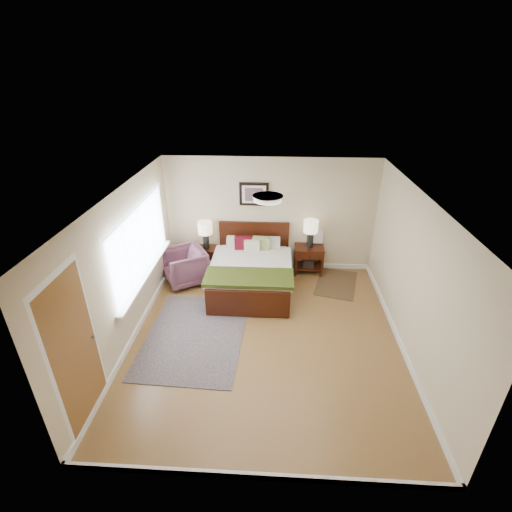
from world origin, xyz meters
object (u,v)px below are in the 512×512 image
object	(u,v)px
lamp_left	(205,231)
armchair	(185,266)
rug_persian	(195,335)
nightstand_right	(309,257)
lamp_right	(311,229)
nightstand_left	(207,253)
bed	(251,267)

from	to	relation	value
lamp_left	armchair	distance (m)	0.90
lamp_left	rug_persian	size ratio (longest dim) A/B	0.27
nightstand_right	rug_persian	bearing A→B (deg)	-131.75
lamp_right	armchair	distance (m)	2.77
nightstand_left	lamp_right	size ratio (longest dim) A/B	0.87
lamp_left	rug_persian	bearing A→B (deg)	-85.41
nightstand_left	armchair	size ratio (longest dim) A/B	0.64
nightstand_left	lamp_left	world-z (taller)	lamp_left
rug_persian	nightstand_left	bearing A→B (deg)	96.83
bed	armchair	xyz separation A→B (m)	(-1.41, 0.17, -0.12)
armchair	rug_persian	bearing A→B (deg)	-13.10
bed	lamp_left	world-z (taller)	lamp_left
lamp_right	rug_persian	size ratio (longest dim) A/B	0.27
armchair	nightstand_right	bearing A→B (deg)	71.79
nightstand_left	nightstand_right	distance (m)	2.27
lamp_left	rug_persian	xyz separation A→B (m)	(0.19, -2.34, -0.94)
nightstand_right	lamp_left	world-z (taller)	lamp_left
lamp_left	lamp_right	distance (m)	2.27
rug_persian	lamp_left	bearing A→B (deg)	96.79
bed	nightstand_left	size ratio (longest dim) A/B	3.77
nightstand_right	lamp_right	distance (m)	0.67
nightstand_left	nightstand_right	size ratio (longest dim) A/B	0.85
lamp_left	armchair	world-z (taller)	lamp_left
bed	lamp_left	xyz separation A→B (m)	(-1.05, 0.75, 0.45)
nightstand_right	armchair	size ratio (longest dim) A/B	0.76
nightstand_left	rug_persian	distance (m)	2.36
lamp_right	rug_persian	xyz separation A→B (m)	(-2.08, -2.34, -1.03)
nightstand_right	rug_persian	distance (m)	3.14
nightstand_left	lamp_right	distance (m)	2.35
lamp_left	nightstand_left	bearing A→B (deg)	-90.00
lamp_left	lamp_right	xyz separation A→B (m)	(2.27, 0.00, 0.09)
bed	nightstand_right	xyz separation A→B (m)	(1.22, 0.74, -0.12)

